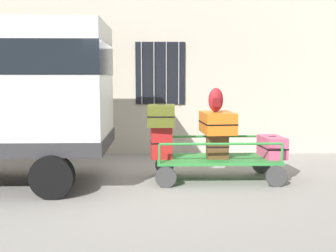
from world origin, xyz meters
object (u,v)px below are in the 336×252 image
(suitcase_midleft_middle, at_px, (218,123))
(backpack, at_px, (216,100))
(suitcase_left_bottom, at_px, (161,142))
(luggage_cart, at_px, (217,162))
(suitcase_center_bottom, at_px, (272,147))
(suitcase_left_middle, at_px, (161,115))
(suitcase_midleft_bottom, at_px, (217,145))

(suitcase_midleft_middle, height_order, backpack, backpack)
(suitcase_left_bottom, bearing_deg, backpack, 0.80)
(luggage_cart, height_order, suitcase_center_bottom, suitcase_center_bottom)
(suitcase_midleft_middle, bearing_deg, backpack, 174.77)
(suitcase_left_middle, bearing_deg, backpack, 1.00)
(suitcase_center_bottom, xyz_separation_m, backpack, (-1.08, -0.03, 0.88))
(luggage_cart, distance_m, suitcase_center_bottom, 1.07)
(suitcase_left_bottom, bearing_deg, suitcase_midleft_bottom, 1.12)
(suitcase_midleft_middle, height_order, suitcase_center_bottom, suitcase_midleft_middle)
(luggage_cart, relative_size, suitcase_center_bottom, 3.28)
(luggage_cart, xyz_separation_m, backpack, (-0.04, 0.01, 1.15))
(suitcase_left_bottom, height_order, suitcase_center_bottom, suitcase_left_bottom)
(suitcase_left_middle, xyz_separation_m, backpack, (1.00, 0.02, 0.28))
(suitcase_midleft_bottom, bearing_deg, suitcase_midleft_middle, -90.00)
(suitcase_center_bottom, relative_size, backpack, 1.60)
(suitcase_left_bottom, distance_m, backpack, 1.27)
(suitcase_left_middle, bearing_deg, suitcase_center_bottom, 1.42)
(suitcase_left_bottom, relative_size, suitcase_midleft_bottom, 1.29)
(suitcase_midleft_middle, bearing_deg, suitcase_left_bottom, -179.43)
(suitcase_left_bottom, bearing_deg, suitcase_left_middle, -90.00)
(suitcase_midleft_middle, bearing_deg, suitcase_center_bottom, 2.07)
(suitcase_midleft_middle, xyz_separation_m, suitcase_center_bottom, (1.04, 0.04, -0.46))
(suitcase_left_bottom, distance_m, suitcase_center_bottom, 2.08)
(suitcase_midleft_bottom, distance_m, backpack, 0.85)
(suitcase_midleft_bottom, height_order, backpack, backpack)
(suitcase_center_bottom, bearing_deg, backpack, -178.19)
(suitcase_left_middle, height_order, suitcase_midleft_middle, suitcase_left_middle)
(suitcase_left_middle, distance_m, suitcase_midleft_bottom, 1.18)
(luggage_cart, xyz_separation_m, suitcase_midleft_bottom, (0.00, 0.01, 0.30))
(suitcase_left_middle, bearing_deg, suitcase_midleft_bottom, 1.32)
(suitcase_left_middle, bearing_deg, suitcase_left_bottom, 90.00)
(suitcase_left_middle, relative_size, suitcase_midleft_bottom, 1.36)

